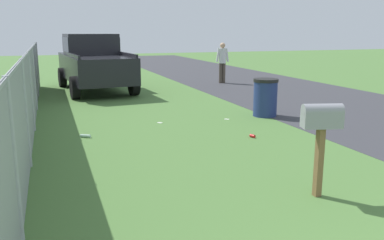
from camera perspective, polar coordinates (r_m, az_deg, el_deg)
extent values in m
cube|color=brown|center=(5.69, 17.45, -5.71)|extent=(0.09, 0.09, 0.95)
cube|color=gray|center=(5.54, 17.84, 0.06)|extent=(0.33, 0.55, 0.22)
cylinder|color=gray|center=(5.52, 17.92, 1.18)|extent=(0.33, 0.55, 0.20)
cube|color=red|center=(5.61, 17.22, 0.95)|extent=(0.02, 0.04, 0.18)
cube|color=black|center=(15.56, -13.54, 7.25)|extent=(5.21, 2.40, 0.90)
cube|color=black|center=(16.11, -14.11, 10.35)|extent=(1.87, 1.97, 0.76)
cube|color=black|center=(16.11, -14.11, 10.35)|extent=(1.82, 2.00, 0.53)
cube|color=black|center=(14.28, -16.44, 8.71)|extent=(2.63, 0.29, 0.12)
cube|color=black|center=(14.64, -9.24, 9.13)|extent=(2.63, 0.29, 0.12)
cylinder|color=black|center=(17.11, -17.81, 5.76)|extent=(0.78, 0.32, 0.76)
cylinder|color=black|center=(17.44, -11.28, 6.23)|extent=(0.78, 0.32, 0.76)
cylinder|color=black|center=(13.81, -16.18, 4.40)|extent=(0.78, 0.32, 0.76)
cylinder|color=black|center=(14.22, -8.20, 4.98)|extent=(0.78, 0.32, 0.76)
cylinder|color=navy|center=(10.76, 10.28, 2.93)|extent=(0.61, 0.61, 0.90)
cylinder|color=black|center=(10.70, 10.39, 5.53)|extent=(0.64, 0.64, 0.08)
cylinder|color=#4C4238|center=(17.51, 4.06, 6.60)|extent=(0.14, 0.14, 0.85)
cylinder|color=#4C4238|center=(17.54, 4.50, 6.61)|extent=(0.14, 0.14, 0.85)
cylinder|color=silver|center=(17.46, 4.32, 9.03)|extent=(0.30, 0.30, 0.64)
sphere|color=tan|center=(17.44, 4.34, 10.45)|extent=(0.23, 0.23, 0.23)
cylinder|color=silver|center=(17.41, 3.67, 9.13)|extent=(0.09, 0.17, 0.58)
cylinder|color=silver|center=(17.52, 4.96, 9.13)|extent=(0.09, 0.17, 0.58)
cylinder|color=#9EA3A8|center=(4.50, -23.82, -5.55)|extent=(0.07, 0.07, 1.77)
cylinder|color=#9EA3A8|center=(7.02, -22.41, 0.77)|extent=(0.07, 0.07, 1.77)
cylinder|color=#9EA3A8|center=(9.59, -21.75, 3.72)|extent=(0.07, 0.07, 1.77)
cylinder|color=#9EA3A8|center=(12.18, -21.37, 5.43)|extent=(0.07, 0.07, 1.77)
cylinder|color=#9EA3A8|center=(14.77, -21.12, 6.53)|extent=(0.07, 0.07, 1.77)
cylinder|color=#9EA3A8|center=(17.37, -20.94, 7.31)|extent=(0.07, 0.07, 1.77)
cube|color=#9EA3A8|center=(9.52, -22.16, 8.82)|extent=(15.64, 0.04, 0.04)
cube|color=gray|center=(9.59, -21.75, 3.72)|extent=(15.64, 0.01, 1.77)
cube|color=silver|center=(10.32, 4.91, 0.14)|extent=(0.14, 0.15, 0.01)
cylinder|color=#B2D8BF|center=(8.80, -14.80, -2.18)|extent=(0.18, 0.22, 0.07)
cube|color=silver|center=(9.91, -4.55, -0.37)|extent=(0.15, 0.14, 0.01)
cylinder|color=red|center=(8.61, 8.53, -2.23)|extent=(0.13, 0.10, 0.07)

